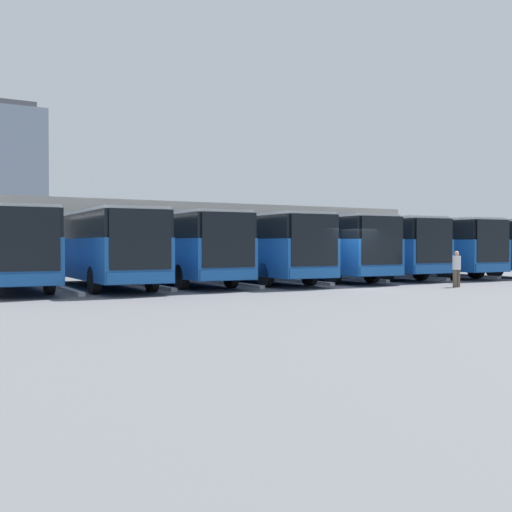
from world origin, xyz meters
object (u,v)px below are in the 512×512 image
Objects in this scene: bus_1 at (416,245)px; bus_7 at (5,246)px; bus_0 at (462,245)px; bus_5 at (177,245)px; bus_3 at (312,245)px; bus_6 at (101,246)px; bus_2 at (362,245)px; bus_4 at (251,245)px; pedestrian at (457,268)px.

bus_7 is (22.11, -0.52, 0.00)m from bus_1.
bus_5 is (18.42, -0.33, 0.00)m from bus_0.
bus_3 is at bearing 4.20° from bus_1.
bus_6 is (22.11, 0.09, 0.00)m from bus_0.
bus_3 is at bearing -179.75° from bus_5.
bus_7 is at bearing 2.56° from bus_2.
bus_4 is 11.08m from bus_7.
bus_1 and bus_4 have the same top height.
bus_5 is 1.00× the size of bus_6.
bus_4 is 7.37m from bus_6.
bus_1 is 18.43m from bus_6.
bus_0 is 14.74m from bus_4.
bus_2 is (7.37, -0.47, 0.00)m from bus_0.
bus_3 and bus_5 have the same top height.
pedestrian is at bearing 153.32° from bus_6.
bus_3 is 7.36× the size of pedestrian.
bus_3 is 7.93m from pedestrian.
bus_2 and bus_5 have the same top height.
pedestrian is (8.94, 7.62, -0.95)m from bus_0.
bus_2 and bus_4 have the same top height.
bus_2 is at bearing -172.14° from bus_4.
bus_1 and bus_6 have the same top height.
bus_2 is 14.75m from bus_6.
bus_6 is 15.20m from pedestrian.
bus_7 reaches higher than pedestrian.
bus_4 is at bearing 4.87° from bus_3.
bus_7 is (3.68, -0.73, 0.00)m from bus_6.
bus_7 is (7.37, -0.31, 0.00)m from bus_5.
bus_0 is at bearing -176.36° from bus_4.
bus_3 is 14.75m from bus_7.
bus_5 is at bearing 2.04° from bus_0.
bus_3 is at bearing -179.52° from bus_7.
bus_1 is 1.00× the size of bus_5.
bus_4 is at bearing 179.02° from bus_7.
bus_0 is at bearing 179.41° from bus_2.
bus_3 and bus_7 have the same top height.
pedestrian is (5.26, 7.73, -0.95)m from bus_1.
bus_7 is at bearing 1.66° from bus_0.
bus_4 and bus_5 have the same top height.
bus_6 is (14.74, 0.56, 0.00)m from bus_2.
bus_5 is (7.37, -0.36, 0.00)m from bus_3.
bus_5 is at bearing -4.33° from bus_4.
bus_2 is 7.40m from bus_4.
bus_3 is at bearing 107.47° from pedestrian.
bus_0 and bus_6 have the same top height.
pedestrian is at bearing 143.11° from bus_5.
bus_6 is at bearing 171.94° from bus_7.
bus_0 is at bearing -178.71° from bus_1.
bus_5 and bus_6 have the same top height.
bus_7 is 7.36× the size of pedestrian.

